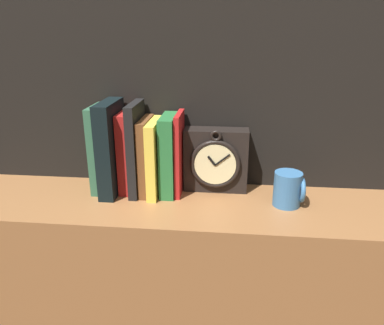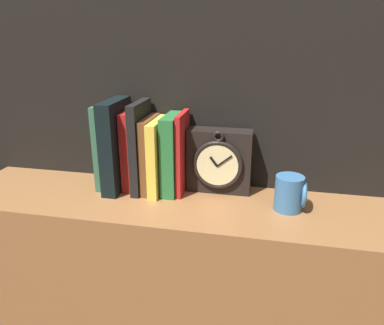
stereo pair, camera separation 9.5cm
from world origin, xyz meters
The scene contains 11 objects.
bookshelf centered at (0.00, 0.00, 0.35)m, with size 1.32×0.29×0.71m.
clock centered at (0.06, 0.10, 0.80)m, with size 0.18×0.08×0.18m.
book_slot0_green centered at (-0.26, 0.07, 0.83)m, with size 0.03×0.12×0.24m.
book_slot1_black centered at (-0.23, 0.06, 0.84)m, with size 0.04×0.15×0.25m.
book_slot2_red centered at (-0.19, 0.08, 0.82)m, with size 0.03×0.11×0.22m.
book_slot3_black centered at (-0.16, 0.06, 0.83)m, with size 0.02×0.14×0.25m.
book_slot4_brown centered at (-0.13, 0.07, 0.81)m, with size 0.02×0.13×0.21m.
book_slot5_yellow centered at (-0.11, 0.06, 0.81)m, with size 0.03×0.14×0.20m.
book_slot6_green centered at (-0.07, 0.07, 0.82)m, with size 0.04×0.13×0.22m.
book_slot7_red centered at (-0.04, 0.07, 0.82)m, with size 0.01×0.12×0.22m.
mug centered at (0.25, 0.02, 0.75)m, with size 0.08×0.07×0.09m.
Camera 1 is at (0.09, -0.89, 1.14)m, focal length 35.00 mm.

